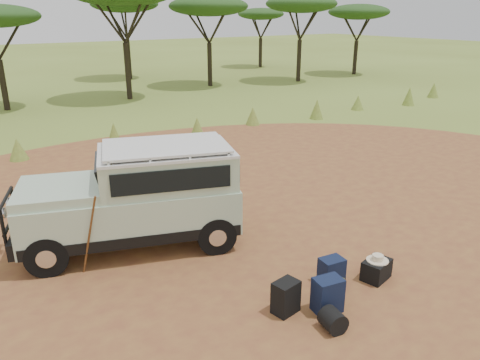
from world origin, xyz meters
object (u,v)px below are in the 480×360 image
backpack_olive (332,293)px  walking_staff (89,235)px  duffel_navy (332,270)px  safari_vehicle (138,199)px  hard_case (376,270)px  backpack_navy (328,295)px  backpack_black (286,297)px

backpack_olive → walking_staff: bearing=115.0°
backpack_olive → duffel_navy: 0.69m
safari_vehicle → hard_case: (2.94, -3.49, -0.81)m
walking_staff → backpack_olive: size_ratio=3.38×
backpack_navy → hard_case: bearing=18.1°
walking_staff → hard_case: size_ratio=3.01×
backpack_navy → hard_case: 1.39m
backpack_black → hard_case: size_ratio=1.06×
backpack_black → backpack_olive: size_ratio=1.18×
safari_vehicle → backpack_navy: bearing=-48.8°
duffel_navy → hard_case: (0.73, -0.36, -0.05)m
safari_vehicle → hard_case: 4.64m
duffel_navy → hard_case: size_ratio=0.89×
duffel_navy → backpack_navy: bearing=-131.7°
safari_vehicle → walking_staff: (-1.14, -0.54, -0.24)m
backpack_black → duffel_navy: 1.23m
walking_staff → safari_vehicle: bearing=-22.9°
backpack_black → backpack_olive: backpack_black is taller
backpack_navy → backpack_olive: (0.18, 0.07, -0.06)m
backpack_navy → duffel_navy: 0.86m
backpack_black → hard_case: bearing=-13.6°
walking_staff → backpack_navy: bearing=-97.8°
backpack_olive → hard_case: size_ratio=0.89×
safari_vehicle → backpack_black: safari_vehicle is taller
safari_vehicle → backpack_black: (1.00, -3.37, -0.72)m
backpack_black → hard_case: (1.94, -0.12, -0.09)m
walking_staff → hard_case: (4.08, -2.95, -0.57)m
backpack_olive → backpack_navy: bearing=-176.9°
safari_vehicle → backpack_olive: 4.10m
backpack_black → duffel_navy: (1.21, 0.24, -0.04)m
safari_vehicle → duffel_navy: 3.91m
walking_staff → backpack_navy: walking_staff is taller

